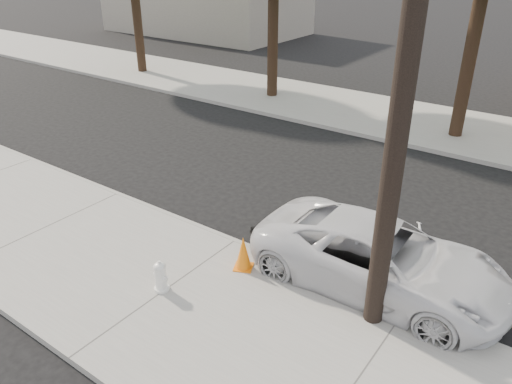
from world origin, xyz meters
TOP-DOWN VIEW (x-y plane):
  - ground at (0.00, 0.00)m, footprint 120.00×120.00m
  - near_sidewalk at (0.00, -4.30)m, footprint 90.00×4.40m
  - far_sidewalk at (0.00, 8.50)m, footprint 90.00×5.00m
  - curb_near at (0.00, -2.10)m, footprint 90.00×0.12m
  - utility_pole at (3.60, -2.70)m, footprint 1.40×0.34m
  - police_cruiser at (3.22, -1.63)m, footprint 5.04×2.38m
  - fire_hydrant at (-0.06, -4.35)m, footprint 0.32×0.30m
  - traffic_cone at (0.79, -2.83)m, footprint 0.50×0.50m

SIDE VIEW (x-z plane):
  - ground at x=0.00m, z-range 0.00..0.00m
  - near_sidewalk at x=0.00m, z-range 0.00..0.15m
  - far_sidewalk at x=0.00m, z-range 0.00..0.15m
  - curb_near at x=0.00m, z-range -0.01..0.15m
  - fire_hydrant at x=-0.06m, z-range 0.14..0.76m
  - traffic_cone at x=0.79m, z-range 0.14..0.87m
  - police_cruiser at x=3.22m, z-range 0.00..1.39m
  - utility_pole at x=3.60m, z-range 0.20..9.20m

